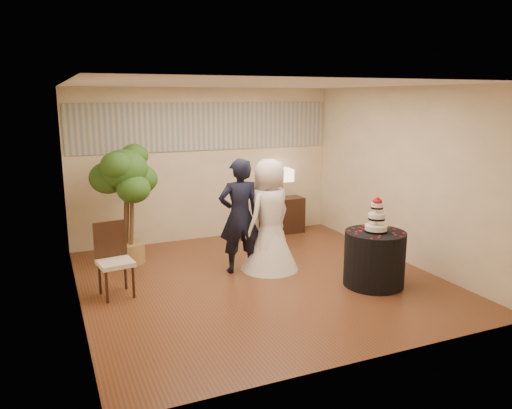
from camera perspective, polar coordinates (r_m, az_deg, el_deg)
name	(u,v)px	position (r m, az deg, el deg)	size (l,w,h in m)	color
floor	(261,280)	(7.40, 0.52, -8.65)	(5.00, 5.00, 0.00)	brown
ceiling	(261,84)	(6.91, 0.56, 13.59)	(5.00, 5.00, 0.00)	white
wall_back	(206,165)	(9.34, -5.68, 4.56)	(5.00, 0.06, 2.80)	beige
wall_front	(366,229)	(4.89, 12.46, -2.70)	(5.00, 0.06, 2.80)	beige
wall_left	(73,201)	(6.45, -20.23, 0.41)	(0.06, 5.00, 2.80)	beige
wall_right	(403,175)	(8.34, 16.49, 3.20)	(0.06, 5.00, 2.80)	beige
mural_border	(206,127)	(9.25, -5.74, 8.85)	(4.90, 0.02, 0.85)	#A4A59A
groom	(240,216)	(7.52, -1.90, -1.32)	(0.64, 0.42, 1.75)	black
bride	(270,215)	(7.63, 1.58, -1.19)	(0.90, 0.90, 1.73)	white
cake_table	(374,259)	(7.30, 13.38, -6.03)	(0.85, 0.85, 0.78)	black
wedding_cake	(377,215)	(7.12, 13.63, -1.12)	(0.31, 0.31, 0.50)	white
console	(282,215)	(9.82, 3.00, -1.26)	(0.84, 0.37, 0.70)	black
table_lamp	(282,183)	(9.69, 3.04, 2.41)	(0.33, 0.33, 0.58)	beige
ficus_tree	(126,204)	(8.15, -14.64, 0.04)	(0.92, 0.92, 1.94)	#2D581B
side_chair	(115,261)	(6.94, -15.79, -6.20)	(0.46, 0.48, 1.00)	black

